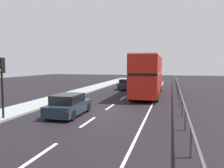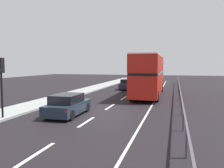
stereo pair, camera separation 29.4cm
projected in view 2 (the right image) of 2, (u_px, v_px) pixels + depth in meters
The scene contains 8 objects.
ground_plane at pixel (101, 113), 16.03m from camera, with size 73.63×120.00×0.10m, color black.
near_sidewalk_kerb at pixel (27, 107), 17.60m from camera, with size 2.61×80.00×0.14m, color gray.
lane_paint_markings at pixel (144, 97), 23.49m from camera, with size 3.26×46.00×0.01m.
bridge_side_railing at pixel (179, 89), 23.20m from camera, with size 0.10×42.00×1.12m.
double_decker_bus_red at pixel (149, 74), 24.54m from camera, with size 2.69×11.43×4.30m.
hatchback_car_near at pixel (68, 105), 15.03m from camera, with size 1.85×4.03×1.41m.
traffic_signal_pole at pixel (1, 73), 13.62m from camera, with size 0.30×0.42×3.57m.
sedan_car_ahead at pixel (128, 84), 31.02m from camera, with size 1.98×4.16×1.39m.
Camera 2 is at (4.89, -15.06, 3.28)m, focal length 37.10 mm.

